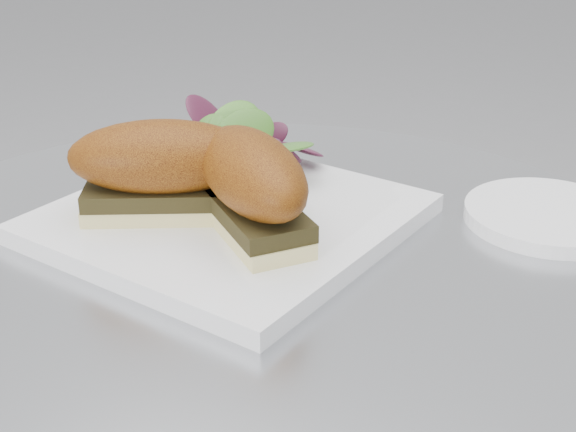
# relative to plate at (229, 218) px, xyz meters

# --- Properties ---
(plate) EXTENTS (0.30, 0.30, 0.02)m
(plate) POSITION_rel_plate_xyz_m (0.00, 0.00, 0.00)
(plate) COLOR white
(plate) RESTS_ON table
(sandwich_left) EXTENTS (0.17, 0.14, 0.08)m
(sandwich_left) POSITION_rel_plate_xyz_m (-0.04, -0.03, 0.05)
(sandwich_left) COLOR #DACC88
(sandwich_left) RESTS_ON plate
(sandwich_right) EXTENTS (0.16, 0.14, 0.08)m
(sandwich_right) POSITION_rel_plate_xyz_m (0.04, -0.03, 0.05)
(sandwich_right) COLOR #DACC88
(sandwich_right) RESTS_ON plate
(salad) EXTENTS (0.12, 0.12, 0.05)m
(salad) POSITION_rel_plate_xyz_m (-0.04, 0.08, 0.03)
(salad) COLOR #48822A
(salad) RESTS_ON plate
(napkin) EXTENTS (0.14, 0.14, 0.02)m
(napkin) POSITION_rel_plate_xyz_m (-0.07, 0.01, 0.00)
(napkin) COLOR white
(napkin) RESTS_ON table
(saucer) EXTENTS (0.14, 0.14, 0.01)m
(saucer) POSITION_rel_plate_xyz_m (0.23, 0.14, -0.00)
(saucer) COLOR white
(saucer) RESTS_ON table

